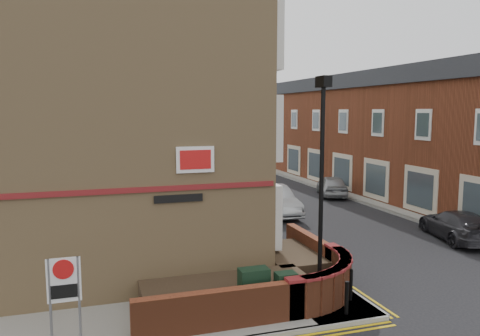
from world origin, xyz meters
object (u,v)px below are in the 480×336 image
object	(u,v)px
utility_cabinet_large	(254,290)
lamppost	(321,191)
silver_car_near	(274,200)
zone_sign	(64,288)

from	to	relation	value
utility_cabinet_large	lamppost	bearing A→B (deg)	-3.01
utility_cabinet_large	silver_car_near	xyz separation A→B (m)	(5.16, 11.44, 0.04)
utility_cabinet_large	zone_sign	world-z (taller)	zone_sign
silver_car_near	zone_sign	bearing A→B (deg)	-127.64
lamppost	utility_cabinet_large	xyz separation A→B (m)	(-1.90, 0.10, -2.62)
zone_sign	silver_car_near	size ratio (longest dim) A/B	0.48
utility_cabinet_large	silver_car_near	distance (m)	12.55
utility_cabinet_large	zone_sign	size ratio (longest dim) A/B	0.55
lamppost	silver_car_near	world-z (taller)	lamppost
zone_sign	lamppost	bearing A→B (deg)	6.07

